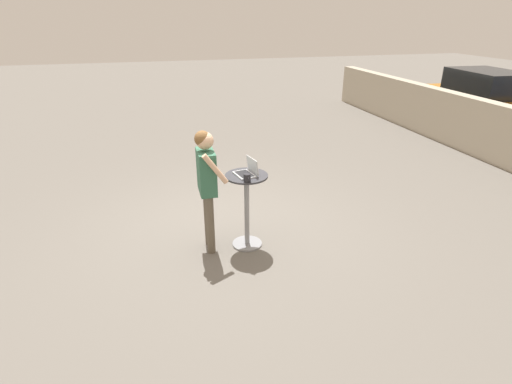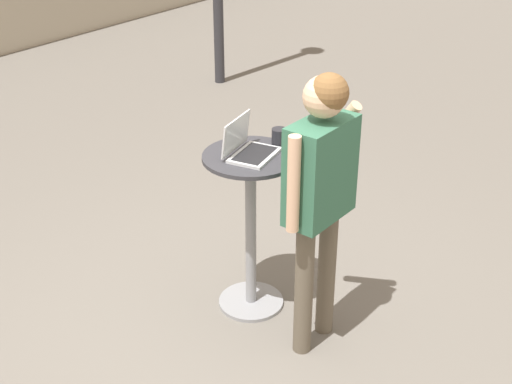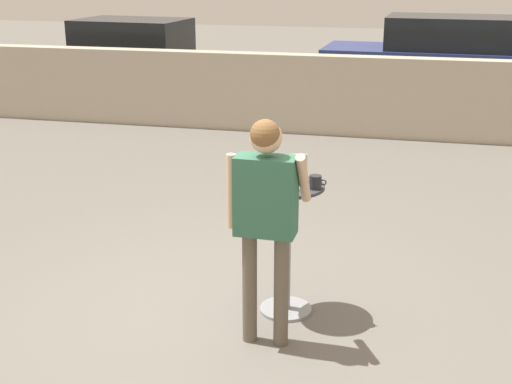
{
  "view_description": "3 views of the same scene",
  "coord_description": "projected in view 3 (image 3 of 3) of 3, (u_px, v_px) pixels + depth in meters",
  "views": [
    {
      "loc": [
        5.41,
        -0.99,
        3.09
      ],
      "look_at": [
        0.69,
        0.3,
        0.9
      ],
      "focal_mm": 28.0,
      "sensor_mm": 36.0,
      "label": 1
    },
    {
      "loc": [
        -2.52,
        -2.19,
        2.9
      ],
      "look_at": [
        0.35,
        0.02,
        0.98
      ],
      "focal_mm": 50.0,
      "sensor_mm": 36.0,
      "label": 2
    },
    {
      "loc": [
        1.52,
        -5.01,
        2.79
      ],
      "look_at": [
        0.33,
        0.0,
        1.09
      ],
      "focal_mm": 50.0,
      "sensor_mm": 36.0,
      "label": 3
    }
  ],
  "objects": [
    {
      "name": "parked_car_near_street",
      "position": [
        440.0,
        59.0,
        14.24
      ],
      "size": [
        4.57,
        2.01,
        1.68
      ],
      "color": "navy",
      "rests_on": "ground_plane"
    },
    {
      "name": "parked_car_further_down",
      "position": [
        128.0,
        59.0,
        14.54
      ],
      "size": [
        4.03,
        2.05,
        1.6
      ],
      "color": "#B76B19",
      "rests_on": "ground_plane"
    },
    {
      "name": "cafe_table",
      "position": [
        287.0,
        236.0,
        5.7
      ],
      "size": [
        0.59,
        0.59,
        1.09
      ],
      "color": "gray",
      "rests_on": "ground_plane"
    },
    {
      "name": "ground_plane",
      "position": [
        217.0,
        315.0,
        5.84
      ],
      "size": [
        50.0,
        50.0,
        0.0
      ],
      "primitive_type": "plane",
      "color": "slate"
    },
    {
      "name": "coffee_mug",
      "position": [
        316.0,
        182.0,
        5.46
      ],
      "size": [
        0.13,
        0.09,
        0.11
      ],
      "color": "#232328",
      "rests_on": "cafe_table"
    },
    {
      "name": "laptop",
      "position": [
        287.0,
        178.0,
        5.57
      ],
      "size": [
        0.36,
        0.31,
        0.23
      ],
      "color": "silver",
      "rests_on": "cafe_table"
    },
    {
      "name": "standing_person",
      "position": [
        266.0,
        203.0,
        5.08
      ],
      "size": [
        0.58,
        0.38,
        1.74
      ],
      "color": "brown",
      "rests_on": "ground_plane"
    },
    {
      "name": "pavement_kerb",
      "position": [
        328.0,
        95.0,
        11.64
      ],
      "size": [
        17.51,
        0.35,
        1.28
      ],
      "color": "#B2A893",
      "rests_on": "ground_plane"
    }
  ]
}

